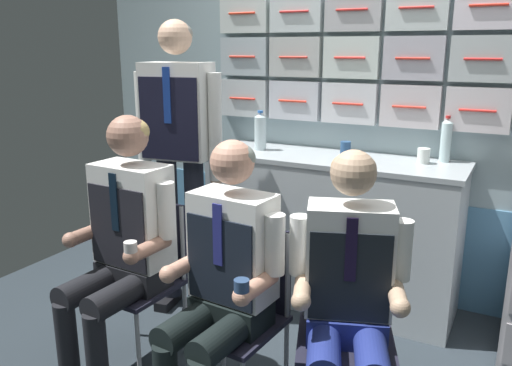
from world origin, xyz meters
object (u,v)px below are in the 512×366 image
Objects in this scene: paper_cup_blue at (424,155)px; folding_chair_right at (346,311)px; crew_member_right at (349,293)px; crew_member_standing at (179,141)px; water_bottle_tall at (260,131)px; crew_member_center at (222,276)px; folding_chair_left at (146,264)px; folding_chair_center at (244,298)px; crew_member_left at (122,235)px.

folding_chair_right is at bearing -94.24° from paper_cup_blue.
crew_member_right is 0.70× the size of crew_member_standing.
water_bottle_tall is (-0.95, 1.03, 0.57)m from folding_chair_right.
folding_chair_right is 9.47× the size of paper_cup_blue.
folding_chair_left is at bearing 157.72° from crew_member_center.
crew_member_left is at bearing -174.75° from folding_chair_center.
crew_member_center is 1.01× the size of crew_member_right.
paper_cup_blue is (0.53, 1.21, 0.49)m from folding_chair_center.
crew_member_right is (0.06, -0.15, 0.16)m from folding_chair_right.
folding_chair_center is 1.00× the size of folding_chair_right.
folding_chair_center is at bearing -8.60° from folding_chair_left.
crew_member_standing is (-0.79, 0.62, 0.56)m from folding_chair_center.
folding_chair_left is at bearing 171.40° from folding_chair_center.
folding_chair_center is (0.65, 0.06, -0.21)m from crew_member_left.
folding_chair_center is 0.47× the size of crew_member_standing.
crew_member_left is at bearing -179.41° from crew_member_right.
folding_chair_left is 0.78m from crew_member_standing.
crew_member_left is 0.68m from folding_chair_center.
folding_chair_left is 1.09m from folding_chair_right.
folding_chair_center is at bearing -166.90° from folding_chair_right.
paper_cup_blue is (1.18, 1.27, 0.28)m from crew_member_left.
crew_member_center is at bearing -111.57° from paper_cup_blue.
folding_chair_right is at bearing 8.50° from crew_member_left.
crew_member_center is 1.17m from crew_member_standing.
paper_cup_blue is (0.08, 1.11, 0.49)m from folding_chair_right.
water_bottle_tall reaches higher than folding_chair_right.
crew_member_right is at bearing -7.20° from folding_chair_left.
crew_member_right is 1.61m from water_bottle_tall.
folding_chair_center is at bearing -38.33° from crew_member_standing.
paper_cup_blue is at bearing 4.16° from water_bottle_tall.
crew_member_center is (0.63, -0.10, -0.04)m from crew_member_left.
folding_chair_center is 0.24m from crew_member_center.
water_bottle_tall is at bearing 132.68° from folding_chair_right.
crew_member_standing reaches higher than folding_chair_right.
folding_chair_right is at bearing -22.77° from crew_member_standing.
paper_cup_blue is (1.03, 0.08, -0.08)m from water_bottle_tall.
water_bottle_tall is 2.92× the size of paper_cup_blue.
crew_member_standing is (-1.29, 0.67, 0.40)m from crew_member_right.
folding_chair_left is 0.64× the size of crew_member_left.
crew_member_right reaches higher than folding_chair_center.
crew_member_center is 0.56m from folding_chair_right.
crew_member_center is at bearing -94.61° from folding_chair_center.
folding_chair_right is 0.47× the size of crew_member_standing.
folding_chair_center is 1.37m from water_bottle_tall.
folding_chair_left is 9.47× the size of paper_cup_blue.
crew_member_center reaches higher than folding_chair_right.
folding_chair_right is 1.22m from paper_cup_blue.
folding_chair_left is 0.68× the size of crew_member_right.
folding_chair_left is 0.67× the size of crew_member_center.
folding_chair_left and folding_chair_right have the same top height.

